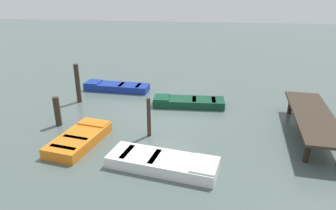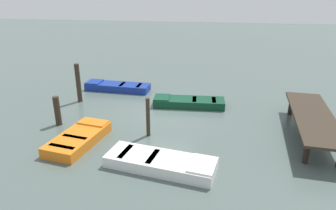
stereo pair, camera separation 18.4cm
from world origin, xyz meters
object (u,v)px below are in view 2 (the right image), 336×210
Objects in this scene: mooring_piling_near_right at (78,83)px; rowboat_blue at (117,87)px; dock_segment at (313,118)px; rowboat_dark_green at (188,102)px; rowboat_white at (161,162)px; mooring_piling_mid_left at (148,117)px; mooring_piling_far_right at (57,111)px; rowboat_orange at (79,138)px.

rowboat_blue is at bearing 146.39° from mooring_piling_near_right.
dock_segment is 2.78× the size of mooring_piling_near_right.
rowboat_white is (5.88, -0.41, -0.00)m from rowboat_dark_green.
dock_segment is 3.47× the size of mooring_piling_mid_left.
dock_segment reaches higher than rowboat_white.
rowboat_dark_green is 5.89m from rowboat_white.
mooring_piling_near_right reaches higher than mooring_piling_mid_left.
mooring_piling_far_right is (-2.77, -5.14, 0.45)m from rowboat_white.
mooring_piling_near_right is (-5.72, -5.41, 0.82)m from rowboat_white.
mooring_piling_near_right is at bearing 60.02° from rowboat_blue.
mooring_piling_far_right is at bearing -96.19° from mooring_piling_mid_left.
mooring_piling_far_right is at bearing 26.77° from rowboat_dark_green.
mooring_piling_far_right reaches higher than rowboat_white.
mooring_piling_far_right is 4.22m from mooring_piling_mid_left.
mooring_piling_mid_left reaches higher than rowboat_white.
dock_segment reaches higher than rowboat_orange.
rowboat_blue is 2.33× the size of mooring_piling_mid_left.
mooring_piling_mid_left is at bearing 66.67° from rowboat_dark_green.
dock_segment is 4.31× the size of mooring_piling_far_right.
rowboat_blue is 1.86× the size of mooring_piling_near_right.
rowboat_dark_green and rowboat_white have the same top height.
rowboat_dark_green and rowboat_orange have the same top height.
rowboat_white is 2.96× the size of mooring_piling_far_right.
rowboat_blue and rowboat_orange have the same top height.
mooring_piling_near_right is at bearing -174.63° from mooring_piling_far_right.
mooring_piling_mid_left reaches higher than dock_segment.
mooring_piling_far_right is (3.11, -5.55, 0.45)m from rowboat_dark_green.
rowboat_blue is 6.34m from mooring_piling_mid_left.
rowboat_white is 5.85m from mooring_piling_far_right.
rowboat_white is at bearing 83.51° from rowboat_dark_green.
rowboat_dark_green is 6.07m from rowboat_orange.
mooring_piling_mid_left is at bearing 83.81° from mooring_piling_far_right.
rowboat_orange is (1.98, -9.21, -0.62)m from dock_segment.
mooring_piling_far_right is at bearing 5.37° from mooring_piling_near_right.
rowboat_blue and rowboat_white have the same top height.
mooring_piling_far_right is at bearing -82.03° from dock_segment.
mooring_piling_near_right reaches higher than dock_segment.
mooring_piling_near_right is (-2.47, -11.10, 0.20)m from dock_segment.
mooring_piling_near_right is (2.12, -1.41, 0.82)m from rowboat_blue.
mooring_piling_mid_left is (-2.32, -0.94, 0.61)m from rowboat_white.
rowboat_dark_green is at bearing 159.71° from rowboat_blue.
mooring_piling_near_right reaches higher than rowboat_white.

